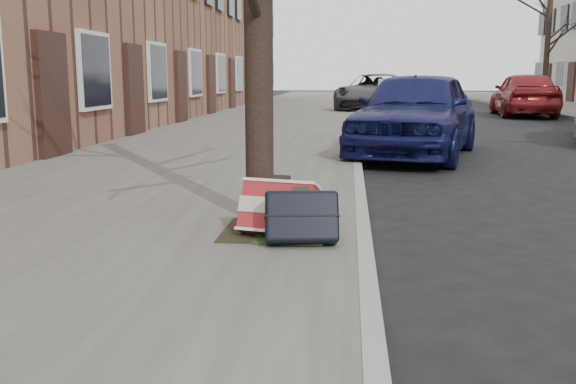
# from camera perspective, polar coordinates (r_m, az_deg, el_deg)

# --- Properties ---
(ground) EXTENTS (120.00, 120.00, 0.00)m
(ground) POSITION_cam_1_polar(r_m,az_deg,el_deg) (4.47, 23.51, -8.97)
(ground) COLOR black
(ground) RESTS_ON ground
(near_sidewalk) EXTENTS (5.00, 70.00, 0.12)m
(near_sidewalk) POSITION_cam_1_polar(r_m,az_deg,el_deg) (19.20, -1.51, 6.26)
(near_sidewalk) COLOR slate
(near_sidewalk) RESTS_ON ground
(house_near) EXTENTS (6.80, 40.00, 7.00)m
(house_near) POSITION_cam_1_polar(r_m,az_deg,el_deg) (21.73, -17.44, 15.36)
(house_near) COLOR brown
(house_near) RESTS_ON ground
(dirt_patch) EXTENTS (0.85, 0.85, 0.02)m
(dirt_patch) POSITION_cam_1_polar(r_m,az_deg,el_deg) (5.40, -1.22, -3.45)
(dirt_patch) COLOR black
(dirt_patch) RESTS_ON near_sidewalk
(suitcase_red) EXTENTS (0.67, 0.48, 0.47)m
(suitcase_red) POSITION_cam_1_polar(r_m,az_deg,el_deg) (5.18, -0.90, -1.50)
(suitcase_red) COLOR maroon
(suitcase_red) RESTS_ON near_sidewalk
(suitcase_navy) EXTENTS (0.60, 0.40, 0.44)m
(suitcase_navy) POSITION_cam_1_polar(r_m,az_deg,el_deg) (4.94, 1.22, -2.22)
(suitcase_navy) COLOR black
(suitcase_navy) RESTS_ON near_sidewalk
(car_near_front) EXTENTS (2.95, 4.83, 1.54)m
(car_near_front) POSITION_cam_1_polar(r_m,az_deg,el_deg) (11.60, 11.33, 6.92)
(car_near_front) COLOR #111446
(car_near_front) RESTS_ON ground
(car_near_mid) EXTENTS (1.65, 4.11, 1.33)m
(car_near_mid) POSITION_cam_1_polar(r_m,az_deg,el_deg) (17.75, 10.24, 7.72)
(car_near_mid) COLOR #989B9F
(car_near_mid) RESTS_ON ground
(car_near_back) EXTENTS (3.65, 5.79, 1.49)m
(car_near_back) POSITION_cam_1_polar(r_m,az_deg,el_deg) (25.82, 7.85, 8.72)
(car_near_back) COLOR #3A3A3E
(car_near_back) RESTS_ON ground
(car_far_back) EXTENTS (2.20, 4.73, 1.57)m
(car_far_back) POSITION_cam_1_polar(r_m,az_deg,el_deg) (24.22, 20.26, 8.18)
(car_far_back) COLOR maroon
(car_far_back) RESTS_ON ground
(tree_far_c) EXTENTS (0.24, 0.24, 4.93)m
(tree_far_c) POSITION_cam_1_polar(r_m,az_deg,el_deg) (30.92, 22.04, 11.74)
(tree_far_c) COLOR black
(tree_far_c) RESTS_ON far_sidewalk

